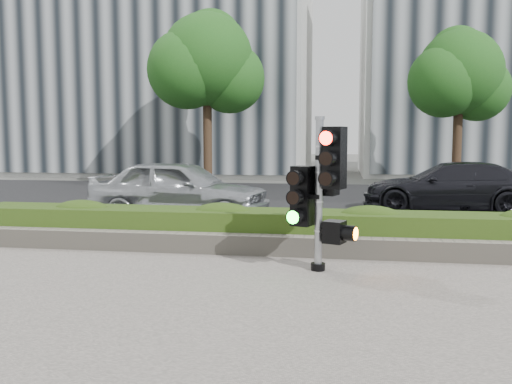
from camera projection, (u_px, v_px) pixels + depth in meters
ground at (267, 287)px, 7.45m from camera, size 120.00×120.00×0.00m
sidewalk at (229, 359)px, 4.99m from camera, size 16.00×11.00×0.03m
road at (310, 202)px, 17.27m from camera, size 60.00×13.00×0.02m
curb at (289, 240)px, 10.54m from camera, size 60.00×0.25×0.12m
stone_wall at (282, 246)px, 9.30m from camera, size 12.00×0.32×0.34m
hedge at (286, 229)px, 9.92m from camera, size 12.00×1.00×0.68m
building_left at (167, 41)px, 30.71m from camera, size 16.00×9.00×15.00m
tree_left at (207, 63)px, 21.96m from camera, size 4.61×4.03×7.34m
tree_right at (459, 76)px, 21.41m from camera, size 4.10×3.58×6.53m
traffic_signal at (322, 186)px, 8.15m from camera, size 0.86×0.72×2.33m
car_silver at (180, 190)px, 13.26m from camera, size 4.58×2.21×1.51m
car_dark at (450, 186)px, 14.93m from camera, size 4.80×2.21×1.36m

